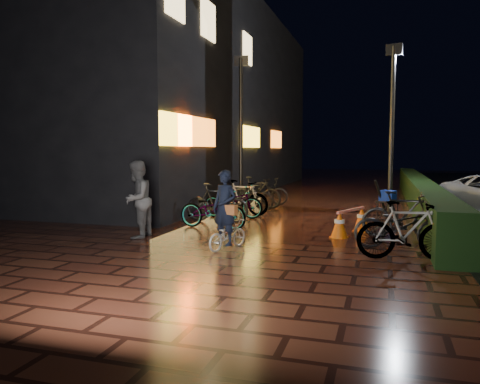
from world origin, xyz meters
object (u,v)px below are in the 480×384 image
(bystander_person, at_px, (137,199))
(cart_assembly, at_px, (387,197))
(cyclist, at_px, (226,220))
(traffic_barrier, at_px, (351,222))

(bystander_person, bearing_deg, cart_assembly, 131.61)
(cyclist, relative_size, traffic_barrier, 1.08)
(cyclist, bearing_deg, bystander_person, 165.28)
(cyclist, relative_size, cart_assembly, 1.45)
(cart_assembly, bearing_deg, bystander_person, -134.72)
(cyclist, bearing_deg, traffic_barrier, 47.69)
(traffic_barrier, xyz_separation_m, cart_assembly, (0.84, 3.69, 0.27))
(cart_assembly, bearing_deg, cyclist, -116.91)
(bystander_person, distance_m, cyclist, 2.49)
(cyclist, distance_m, cart_assembly, 7.01)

